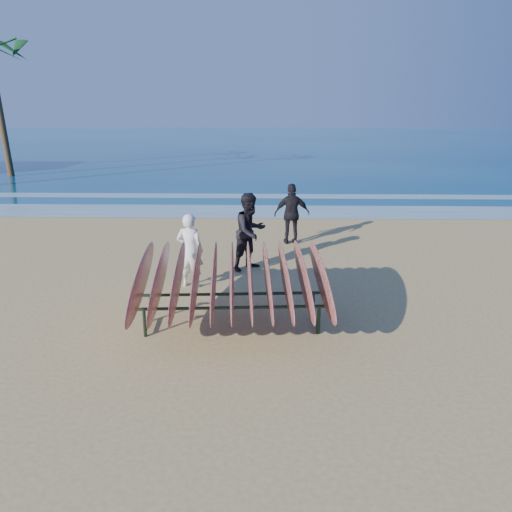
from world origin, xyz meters
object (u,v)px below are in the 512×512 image
(person_white, at_px, (190,251))
(person_dark_a, at_px, (250,232))
(person_dark_b, at_px, (292,214))
(surfboard_rack, at_px, (232,279))

(person_white, xyz_separation_m, person_dark_a, (1.25, 1.29, 0.11))
(person_white, distance_m, person_dark_a, 1.80)
(person_white, bearing_deg, person_dark_b, -110.84)
(surfboard_rack, height_order, person_dark_b, person_dark_b)
(surfboard_rack, xyz_separation_m, person_dark_a, (0.19, 3.40, 0.02))
(surfboard_rack, relative_size, person_white, 2.09)
(surfboard_rack, bearing_deg, person_dark_a, 82.81)
(person_dark_a, relative_size, person_dark_b, 1.07)
(person_white, relative_size, person_dark_b, 0.94)
(surfboard_rack, height_order, person_white, person_white)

